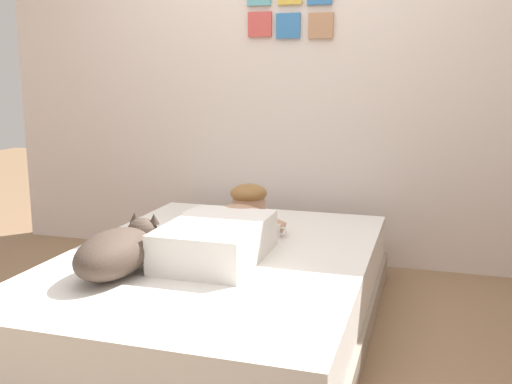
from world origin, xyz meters
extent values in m
plane|color=#8C6B4C|center=(0.00, 0.00, 0.00)|extent=(12.31, 12.31, 0.00)
cube|color=silver|center=(0.00, 1.38, 1.25)|extent=(4.16, 0.10, 2.50)
cube|color=#CC4C47|center=(-0.20, 1.32, 1.56)|extent=(0.16, 0.02, 0.16)
cube|color=#3372B2|center=(-0.01, 1.32, 1.54)|extent=(0.16, 0.02, 0.16)
cube|color=tan|center=(0.20, 1.32, 1.54)|extent=(0.16, 0.02, 0.16)
cube|color=gray|center=(-0.05, 0.12, 0.07)|extent=(1.48, 2.08, 0.15)
cube|color=white|center=(-0.05, 0.12, 0.27)|extent=(1.43, 2.02, 0.24)
ellipsoid|color=white|center=(-0.21, 0.62, 0.44)|extent=(0.52, 0.32, 0.11)
cube|color=white|center=(-0.03, 0.03, 0.47)|extent=(0.42, 0.64, 0.18)
ellipsoid|color=tan|center=(-0.03, 0.37, 0.49)|extent=(0.32, 0.20, 0.16)
sphere|color=tan|center=(-0.03, 0.53, 0.53)|extent=(0.19, 0.19, 0.19)
ellipsoid|color=olive|center=(-0.03, 0.53, 0.60)|extent=(0.20, 0.20, 0.10)
cylinder|color=tan|center=(-0.13, 0.51, 0.46)|extent=(0.23, 0.07, 0.14)
cylinder|color=tan|center=(0.07, 0.51, 0.46)|extent=(0.23, 0.07, 0.14)
ellipsoid|color=#4C3D33|center=(-0.36, -0.32, 0.48)|extent=(0.26, 0.48, 0.20)
sphere|color=#4C3D33|center=(-0.36, -0.06, 0.50)|extent=(0.15, 0.15, 0.15)
cone|color=#3D3028|center=(-0.41, -0.04, 0.57)|extent=(0.05, 0.05, 0.05)
cone|color=#3D3028|center=(-0.31, -0.04, 0.57)|extent=(0.05, 0.05, 0.05)
cylinder|color=white|center=(0.12, 0.48, 0.42)|extent=(0.09, 0.09, 0.07)
torus|color=white|center=(0.18, 0.48, 0.42)|extent=(0.05, 0.01, 0.05)
cube|color=black|center=(0.12, 0.15, 0.39)|extent=(0.07, 0.14, 0.01)
camera|label=1|loc=(0.91, -2.42, 1.22)|focal=40.88mm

